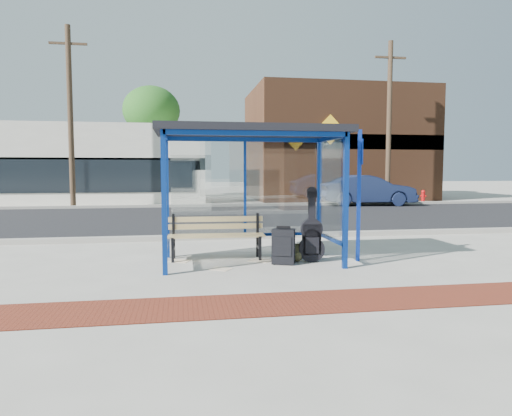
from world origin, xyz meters
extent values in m
plane|color=#B2ADA0|center=(0.00, 0.00, 0.00)|extent=(120.00, 120.00, 0.00)
cube|color=maroon|center=(0.00, -2.60, 0.01)|extent=(60.00, 1.00, 0.01)
cube|color=gray|center=(0.00, 2.90, 0.06)|extent=(60.00, 0.25, 0.12)
cube|color=black|center=(0.00, 8.00, 0.00)|extent=(60.00, 10.00, 0.00)
cube|color=gray|center=(0.00, 13.10, 0.06)|extent=(60.00, 0.25, 0.12)
cube|color=#B2ADA0|center=(0.00, 15.00, 0.00)|extent=(60.00, 4.00, 0.01)
cube|color=navy|center=(-1.50, -0.75, 1.15)|extent=(0.08, 0.08, 2.30)
cube|color=navy|center=(1.50, -0.75, 1.15)|extent=(0.08, 0.08, 2.30)
cube|color=navy|center=(-1.50, 0.75, 1.15)|extent=(0.08, 0.08, 2.30)
cube|color=navy|center=(1.50, 0.75, 1.15)|extent=(0.08, 0.08, 2.30)
cube|color=navy|center=(0.00, 0.75, 2.26)|extent=(3.00, 0.08, 0.08)
cube|color=navy|center=(0.00, -0.75, 2.26)|extent=(3.00, 0.08, 0.08)
cube|color=navy|center=(-1.50, 0.00, 2.26)|extent=(0.08, 1.50, 0.08)
cube|color=navy|center=(1.50, 0.00, 2.26)|extent=(0.08, 1.50, 0.08)
cube|color=navy|center=(0.00, 0.75, 0.40)|extent=(3.00, 0.08, 0.06)
cube|color=navy|center=(-1.50, 0.00, 0.40)|extent=(0.08, 1.50, 0.06)
cube|color=navy|center=(1.50, 0.00, 0.40)|extent=(0.08, 1.50, 0.06)
cube|color=navy|center=(0.00, 0.75, 1.35)|extent=(0.05, 0.05, 1.90)
cube|color=silver|center=(0.00, 0.75, 1.31)|extent=(2.84, 0.01, 1.82)
cube|color=silver|center=(-1.50, 0.00, 1.31)|extent=(0.02, 1.34, 1.82)
cube|color=silver|center=(1.50, 0.00, 1.31)|extent=(0.02, 1.34, 1.82)
cube|color=black|center=(0.00, 0.00, 2.36)|extent=(3.30, 1.80, 0.12)
cube|color=silver|center=(-9.00, 18.00, 2.00)|extent=(18.00, 6.00, 4.00)
cube|color=black|center=(-9.00, 15.05, 2.00)|extent=(18.00, 0.10, 0.60)
cube|color=black|center=(-9.00, 14.98, 1.40)|extent=(17.00, 0.04, 1.60)
cube|color=#59331E|center=(8.00, 18.50, 3.20)|extent=(10.00, 7.00, 6.40)
cube|color=black|center=(8.00, 15.05, 3.20)|extent=(10.00, 0.10, 0.80)
cube|color=yellow|center=(6.50, 14.95, 3.80)|extent=(1.56, 0.06, 1.56)
cylinder|color=#4C3826|center=(-3.00, 22.00, 2.50)|extent=(0.36, 0.36, 5.00)
ellipsoid|color=#1B4E16|center=(-3.00, 22.00, 5.50)|extent=(3.60, 3.60, 3.06)
cylinder|color=#4C3826|center=(12.50, 22.00, 2.50)|extent=(0.36, 0.36, 5.00)
ellipsoid|color=#1B4E16|center=(12.50, 22.00, 5.50)|extent=(3.60, 3.60, 3.06)
cylinder|color=#4C3826|center=(-6.00, 13.40, 4.00)|extent=(0.24, 0.24, 8.00)
cube|color=#4C3826|center=(-6.00, 13.40, 7.20)|extent=(1.60, 0.10, 0.10)
cylinder|color=#4C3826|center=(9.00, 13.40, 4.00)|extent=(0.24, 0.24, 8.00)
cube|color=#4C3826|center=(9.00, 13.40, 7.20)|extent=(1.60, 0.10, 0.10)
cube|color=black|center=(-1.40, 0.24, 0.22)|extent=(0.05, 0.05, 0.45)
cube|color=black|center=(-1.38, 0.63, 0.42)|extent=(0.05, 0.05, 0.85)
cube|color=black|center=(-1.39, 0.43, 0.22)|extent=(0.07, 0.41, 0.05)
cube|color=black|center=(0.20, 0.17, 0.22)|extent=(0.05, 0.05, 0.45)
cube|color=black|center=(0.22, 0.56, 0.42)|extent=(0.05, 0.05, 0.85)
cube|color=black|center=(0.21, 0.37, 0.22)|extent=(0.07, 0.41, 0.05)
cube|color=tan|center=(-0.60, 0.24, 0.45)|extent=(1.80, 0.16, 0.03)
cube|color=tan|center=(-0.59, 0.35, 0.45)|extent=(1.80, 0.16, 0.03)
cube|color=tan|center=(-0.59, 0.45, 0.45)|extent=(1.80, 0.16, 0.03)
cube|color=tan|center=(-0.58, 0.56, 0.45)|extent=(1.80, 0.16, 0.03)
cube|color=tan|center=(-0.58, 0.60, 0.60)|extent=(1.80, 0.10, 0.10)
cube|color=tan|center=(-0.58, 0.60, 0.74)|extent=(1.80, 0.10, 0.10)
cylinder|color=black|center=(1.10, -0.11, 0.24)|extent=(0.48, 0.20, 0.47)
cylinder|color=black|center=(1.10, -0.11, 0.60)|extent=(0.41, 0.19, 0.39)
cube|color=black|center=(1.10, -0.11, 0.41)|extent=(0.35, 0.18, 0.56)
cube|color=black|center=(1.10, -0.11, 0.99)|extent=(0.14, 0.13, 0.56)
cube|color=black|center=(1.10, -0.11, 1.23)|extent=(0.18, 0.14, 0.11)
cube|color=black|center=(0.55, -0.23, 0.32)|extent=(0.45, 0.37, 0.62)
cylinder|color=black|center=(0.41, -0.18, 0.03)|extent=(0.13, 0.23, 0.06)
cylinder|color=black|center=(0.69, -0.28, 0.03)|extent=(0.13, 0.23, 0.06)
cube|color=black|center=(0.55, -0.23, 0.66)|extent=(0.25, 0.13, 0.04)
cube|color=black|center=(0.51, -0.35, 0.34)|extent=(0.30, 0.13, 0.34)
ellipsoid|color=#282716|center=(0.84, -0.05, 0.16)|extent=(0.31, 0.24, 0.32)
ellipsoid|color=#282716|center=(0.82, -0.15, 0.12)|extent=(0.18, 0.14, 0.17)
cube|color=#282716|center=(0.84, -0.03, 0.32)|extent=(0.10, 0.05, 0.03)
cube|color=#0E2C9B|center=(1.97, -0.17, 1.20)|extent=(0.09, 0.09, 2.40)
cube|color=#0E2C9B|center=(2.01, -0.18, 2.00)|extent=(0.12, 0.29, 0.45)
cube|color=white|center=(-1.27, 0.34, 0.00)|extent=(0.45, 0.42, 0.01)
cube|color=white|center=(-0.59, -0.47, 0.00)|extent=(0.44, 0.42, 0.01)
cube|color=white|center=(0.20, 0.13, 0.00)|extent=(0.51, 0.50, 0.01)
imported|color=#192448|center=(7.63, 12.63, 0.73)|extent=(4.55, 1.97, 1.45)
cylinder|color=red|center=(11.09, 13.66, 0.28)|extent=(0.18, 0.18, 0.55)
sphere|color=red|center=(11.09, 13.66, 0.58)|extent=(0.20, 0.20, 0.20)
cylinder|color=red|center=(11.09, 13.66, 0.37)|extent=(0.31, 0.20, 0.09)
camera|label=1|loc=(-1.24, -8.05, 1.65)|focal=32.00mm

